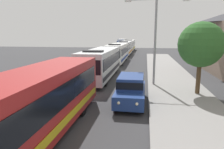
{
  "coord_description": "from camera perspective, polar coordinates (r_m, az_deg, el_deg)",
  "views": [
    {
      "loc": [
        3.3,
        5.11,
        4.56
      ],
      "look_at": [
        1.07,
        19.01,
        1.87
      ],
      "focal_mm": 33.51,
      "sensor_mm": 36.0,
      "label": 1
    }
  ],
  "objects": [
    {
      "name": "bus_lead",
      "position": [
        9.38,
        -20.95,
        -7.75
      ],
      "size": [
        2.58,
        12.19,
        3.21
      ],
      "color": "maroon",
      "rests_on": "ground_plane"
    },
    {
      "name": "bus_second_in_line",
      "position": [
        22.1,
        -2.97,
        3.32
      ],
      "size": [
        2.58,
        11.2,
        3.21
      ],
      "color": "silver",
      "rests_on": "ground_plane"
    },
    {
      "name": "bus_middle",
      "position": [
        34.79,
        1.51,
        6.06
      ],
      "size": [
        2.58,
        11.22,
        3.21
      ],
      "color": "silver",
      "rests_on": "ground_plane"
    },
    {
      "name": "bus_fourth_in_line",
      "position": [
        47.68,
        3.6,
        7.33
      ],
      "size": [
        2.58,
        11.35,
        3.21
      ],
      "color": "silver",
      "rests_on": "ground_plane"
    },
    {
      "name": "bus_rear",
      "position": [
        60.89,
        4.83,
        8.06
      ],
      "size": [
        2.58,
        11.78,
        3.21
      ],
      "color": "silver",
      "rests_on": "ground_plane"
    },
    {
      "name": "white_suv",
      "position": [
        14.02,
        5.16,
        -3.82
      ],
      "size": [
        1.86,
        4.83,
        1.9
      ],
      "color": "navy",
      "rests_on": "ground_plane"
    },
    {
      "name": "box_truck_oncoming",
      "position": [
        70.01,
        2.67,
        8.45
      ],
      "size": [
        2.35,
        7.85,
        3.15
      ],
      "color": "navy",
      "rests_on": "ground_plane"
    },
    {
      "name": "streetlamp_mid",
      "position": [
        18.91,
        11.78,
        11.32
      ],
      "size": [
        5.41,
        0.28,
        7.57
      ],
      "color": "gray",
      "rests_on": "sidewalk"
    },
    {
      "name": "roadside_tree",
      "position": [
        16.76,
        23.11,
        7.48
      ],
      "size": [
        3.33,
        3.33,
        5.37
      ],
      "color": "#4C3823",
      "rests_on": "sidewalk"
    }
  ]
}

